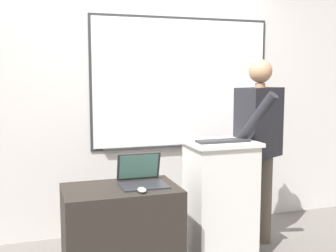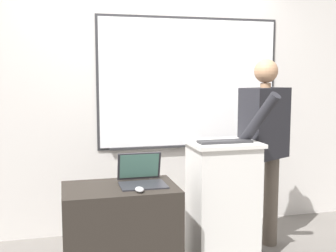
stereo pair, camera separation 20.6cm
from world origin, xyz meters
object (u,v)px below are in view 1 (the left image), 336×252
at_px(laptop, 141,175).
at_px(computer_mouse_by_laptop, 142,190).
at_px(side_desk, 121,236).
at_px(person_presenter, 259,139).
at_px(wireless_keyboard, 223,141).
at_px(lectern_podium, 220,202).

distance_m(laptop, computer_mouse_by_laptop, 0.25).
height_order(side_desk, laptop, laptop).
distance_m(person_presenter, computer_mouse_by_laptop, 1.31).
relative_size(wireless_keyboard, computer_mouse_by_laptop, 4.26).
bearing_deg(laptop, wireless_keyboard, 1.13).
distance_m(lectern_podium, side_desk, 0.87).
xyz_separation_m(side_desk, wireless_keyboard, (0.84, 0.07, 0.65)).
relative_size(lectern_podium, side_desk, 1.22).
height_order(lectern_podium, computer_mouse_by_laptop, lectern_podium).
relative_size(laptop, computer_mouse_by_laptop, 3.37).
distance_m(lectern_podium, computer_mouse_by_laptop, 0.84).
bearing_deg(computer_mouse_by_laptop, wireless_keyboard, 18.92).
distance_m(person_presenter, wireless_keyboard, 0.52).
bearing_deg(lectern_podium, computer_mouse_by_laptop, -157.33).
bearing_deg(person_presenter, wireless_keyboard, 179.94).
xyz_separation_m(wireless_keyboard, computer_mouse_by_laptop, (-0.73, -0.25, -0.27)).
relative_size(person_presenter, laptop, 4.97).
xyz_separation_m(side_desk, computer_mouse_by_laptop, (0.11, -0.18, 0.38)).
distance_m(side_desk, laptop, 0.47).
relative_size(lectern_podium, computer_mouse_by_laptop, 10.11).
bearing_deg(computer_mouse_by_laptop, side_desk, 122.37).
height_order(lectern_podium, wireless_keyboard, wireless_keyboard).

